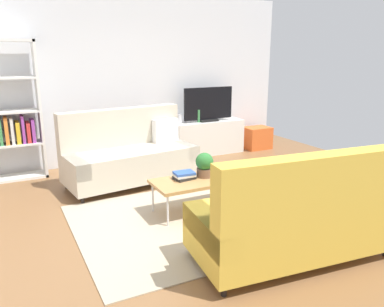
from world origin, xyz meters
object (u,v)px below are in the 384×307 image
(bookshelf, at_px, (2,119))
(potted_plant, at_px, (204,164))
(tv_console, at_px, (207,137))
(vase_1, at_px, (188,118))
(couch_beige, at_px, (130,154))
(vase_0, at_px, (179,119))
(storage_trunk, at_px, (257,138))
(coffee_table, at_px, (198,181))
(couch_green, at_px, (296,217))
(table_book_0, at_px, (184,178))
(tv, at_px, (208,105))
(bottle_0, at_px, (199,116))

(bookshelf, relative_size, potted_plant, 6.87)
(tv_console, bearing_deg, vase_1, 172.87)
(couch_beige, height_order, bookshelf, bookshelf)
(potted_plant, distance_m, vase_0, 2.52)
(storage_trunk, bearing_deg, coffee_table, -138.23)
(bookshelf, xyz_separation_m, potted_plant, (2.16, -2.36, -0.37))
(couch_green, distance_m, table_book_0, 1.56)
(couch_beige, distance_m, bookshelf, 1.99)
(vase_1, bearing_deg, tv, -9.93)
(couch_beige, relative_size, bottle_0, 8.42)
(couch_green, xyz_separation_m, table_book_0, (-0.42, 1.50, -0.00))
(tv_console, bearing_deg, coffee_table, -121.56)
(couch_green, xyz_separation_m, bookshelf, (-2.31, 3.84, 0.51))
(tv, xyz_separation_m, table_book_0, (-1.61, -2.29, -0.51))
(storage_trunk, xyz_separation_m, bottle_0, (-1.32, 0.06, 0.54))
(couch_green, height_order, table_book_0, couch_green)
(tv_console, xyz_separation_m, vase_1, (-0.40, 0.05, 0.41))
(couch_beige, relative_size, potted_plant, 6.51)
(couch_beige, xyz_separation_m, table_book_0, (0.25, -1.34, -0.00))
(bookshelf, relative_size, storage_trunk, 4.04)
(coffee_table, height_order, tv, tv)
(tv_console, distance_m, vase_1, 0.57)
(couch_beige, xyz_separation_m, bookshelf, (-1.64, 1.00, 0.51))
(couch_beige, height_order, potted_plant, couch_beige)
(tv_console, relative_size, vase_1, 7.99)
(vase_0, xyz_separation_m, bottle_0, (0.36, -0.09, 0.04))
(storage_trunk, relative_size, vase_1, 2.97)
(tv, bearing_deg, bookshelf, 179.35)
(couch_green, bearing_deg, storage_trunk, 64.19)
(couch_beige, distance_m, bottle_0, 1.93)
(couch_beige, xyz_separation_m, tv, (1.87, 0.96, 0.51))
(coffee_table, relative_size, bottle_0, 4.66)
(bottle_0, bearing_deg, tv, 5.31)
(vase_1, bearing_deg, couch_beige, -145.04)
(vase_0, bearing_deg, bookshelf, -179.41)
(potted_plant, bearing_deg, vase_1, 68.32)
(potted_plant, bearing_deg, storage_trunk, 42.47)
(couch_beige, xyz_separation_m, tv_console, (1.87, 0.98, -0.12))
(tv, distance_m, vase_1, 0.46)
(vase_0, bearing_deg, storage_trunk, -5.10)
(storage_trunk, bearing_deg, tv_console, 174.81)
(couch_green, xyz_separation_m, tv, (1.19, 3.80, 0.51))
(couch_beige, distance_m, storage_trunk, 3.10)
(coffee_table, xyz_separation_m, vase_1, (1.07, 2.45, 0.33))
(coffee_table, relative_size, vase_1, 6.28)
(table_book_0, bearing_deg, tv_console, 55.10)
(bookshelf, bearing_deg, table_book_0, -50.94)
(potted_plant, xyz_separation_m, table_book_0, (-0.26, 0.03, -0.14))
(couch_green, height_order, coffee_table, couch_green)
(storage_trunk, relative_size, potted_plant, 1.70)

